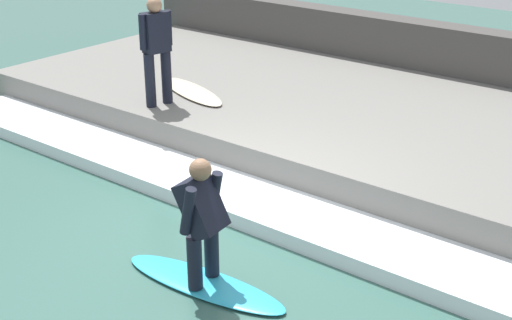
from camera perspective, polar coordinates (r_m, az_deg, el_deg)
The scene contains 8 objects.
ground_plane at distance 7.99m, azimuth -2.36°, elevation -5.81°, with size 28.00×28.00×0.00m, color #386056.
concrete_ledge at distance 10.35m, azimuth 9.39°, elevation 2.53°, with size 4.40×12.09×0.54m, color slate.
back_wall at distance 12.34m, azimuth 15.13°, elevation 7.33°, with size 0.50×12.70×1.31m, color #474442.
wave_foam_crest at distance 8.35m, azimuth 0.27°, elevation -3.70°, with size 0.95×11.49×0.18m, color silver.
surfboard_riding at distance 7.07m, azimuth -4.17°, elevation -9.80°, with size 0.65×1.87×0.06m.
surfer_riding at distance 6.69m, azimuth -4.35°, elevation -4.48°, with size 0.51×0.46×1.29m.
surfer_waiting_near at distance 10.22m, azimuth -7.96°, elevation 9.04°, with size 0.51×0.30×1.54m.
surfboard_waiting_near at distance 10.91m, azimuth -5.13°, elevation 5.50°, with size 1.00×1.71×0.06m.
Camera 1 is at (-5.29, -4.55, 3.88)m, focal length 50.00 mm.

